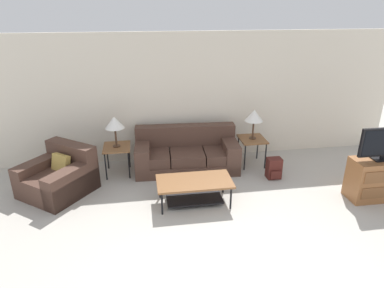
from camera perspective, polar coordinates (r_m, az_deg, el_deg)
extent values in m
cube|color=silver|center=(7.04, -0.51, 7.73)|extent=(8.87, 0.06, 2.60)
cube|color=#4C3328|center=(6.85, -0.88, -3.34)|extent=(2.05, 0.98, 0.22)
cube|color=#4C3328|center=(6.72, -6.56, -2.04)|extent=(0.69, 0.83, 0.20)
cube|color=#4C3328|center=(6.74, -0.87, -1.81)|extent=(0.69, 0.83, 0.20)
cube|color=#4C3328|center=(6.83, 4.72, -1.56)|extent=(0.69, 0.83, 0.20)
cube|color=#4C3328|center=(6.93, -1.13, 1.57)|extent=(2.01, 0.36, 0.40)
cube|color=#4C3328|center=(6.76, -8.19, -2.27)|extent=(0.32, 0.89, 0.58)
cube|color=#4C3328|center=(6.89, 6.27, -1.65)|extent=(0.32, 0.89, 0.58)
cube|color=#4C3328|center=(6.42, -21.51, -5.99)|extent=(1.43, 1.43, 0.40)
cube|color=#4C3328|center=(6.48, -19.44, -1.51)|extent=(0.95, 0.82, 0.40)
cube|color=#4C3328|center=(6.66, -23.69, -4.55)|extent=(0.84, 0.98, 0.56)
cube|color=#4C3328|center=(6.13, -19.34, -6.23)|extent=(0.84, 0.98, 0.56)
cube|color=tan|center=(6.37, -21.02, -3.15)|extent=(0.38, 0.36, 0.36)
cube|color=brown|center=(5.60, 0.40, -6.25)|extent=(1.23, 0.63, 0.04)
cylinder|color=black|center=(5.43, -5.03, -9.89)|extent=(0.03, 0.03, 0.39)
cylinder|color=black|center=(5.59, 6.49, -8.93)|extent=(0.03, 0.03, 0.39)
cylinder|color=black|center=(5.87, -5.39, -7.23)|extent=(0.03, 0.03, 0.39)
cylinder|color=black|center=(6.02, 5.24, -6.43)|extent=(0.03, 0.03, 0.39)
cube|color=black|center=(5.76, 0.39, -9.07)|extent=(0.92, 0.44, 0.02)
cube|color=brown|center=(6.65, -12.44, -0.51)|extent=(0.51, 0.56, 0.03)
cylinder|color=black|center=(6.57, -14.18, -3.71)|extent=(0.03, 0.03, 0.54)
cylinder|color=black|center=(6.54, -10.47, -3.51)|extent=(0.03, 0.03, 0.54)
cylinder|color=black|center=(7.00, -13.89, -2.00)|extent=(0.03, 0.03, 0.54)
cylinder|color=black|center=(6.97, -10.41, -1.80)|extent=(0.03, 0.03, 0.54)
cube|color=brown|center=(6.98, 10.03, 0.80)|extent=(0.51, 0.56, 0.03)
cylinder|color=black|center=(6.82, 8.79, -2.25)|extent=(0.03, 0.03, 0.54)
cylinder|color=black|center=(6.96, 12.15, -2.00)|extent=(0.03, 0.03, 0.54)
cylinder|color=black|center=(7.24, 7.69, -0.68)|extent=(0.03, 0.03, 0.54)
cylinder|color=black|center=(7.37, 10.87, -0.48)|extent=(0.03, 0.03, 0.54)
cylinder|color=#472D1E|center=(6.64, -12.45, -0.32)|extent=(0.14, 0.14, 0.02)
cylinder|color=#472D1E|center=(6.58, -12.59, 1.18)|extent=(0.04, 0.04, 0.36)
cone|color=white|center=(6.48, -12.80, 3.55)|extent=(0.36, 0.36, 0.22)
cylinder|color=#472D1E|center=(6.98, 10.04, 0.99)|extent=(0.14, 0.14, 0.02)
cylinder|color=#472D1E|center=(6.91, 10.14, 2.43)|extent=(0.04, 0.04, 0.36)
cone|color=white|center=(6.82, 10.31, 4.70)|extent=(0.36, 0.36, 0.22)
cube|color=#935B33|center=(6.56, 28.45, -5.11)|extent=(0.93, 0.44, 0.72)
cube|color=brown|center=(6.46, 29.40, -7.01)|extent=(0.82, 0.01, 0.20)
cube|color=black|center=(6.41, 29.05, -2.18)|extent=(0.31, 0.20, 0.02)
cube|color=black|center=(6.40, 29.11, -1.90)|extent=(0.06, 0.04, 0.05)
cube|color=#4C1E19|center=(6.66, 13.48, -3.92)|extent=(0.26, 0.20, 0.40)
cube|color=#4C1E19|center=(6.60, 13.79, -4.99)|extent=(0.20, 0.05, 0.16)
cylinder|color=#4C1E19|center=(6.72, 12.55, -3.38)|extent=(0.02, 0.02, 0.30)
cylinder|color=#4C1E19|center=(6.78, 13.70, -3.28)|extent=(0.02, 0.02, 0.30)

